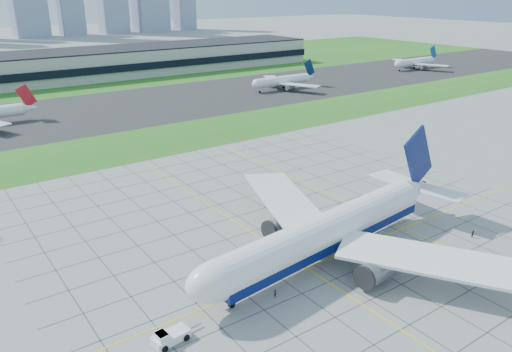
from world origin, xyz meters
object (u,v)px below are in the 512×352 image
(crew_near, at_px, (275,293))
(distant_jet_3, at_px, (415,62))
(crew_far, at_px, (473,234))
(distant_jet_2, at_px, (283,81))
(pushback_tug, at_px, (169,337))
(airliner, at_px, (328,232))

(crew_near, relative_size, distant_jet_3, 0.04)
(crew_far, distance_m, distant_jet_2, 165.42)
(distant_jet_2, height_order, distant_jet_3, same)
(pushback_tug, height_order, distant_jet_3, distant_jet_3)
(airliner, relative_size, distant_jet_3, 1.59)
(crew_near, distance_m, distant_jet_3, 271.33)
(distant_jet_3, bearing_deg, pushback_tug, -148.96)
(pushback_tug, distance_m, distant_jet_3, 287.90)
(distant_jet_2, bearing_deg, airliner, -125.66)
(crew_near, bearing_deg, airliner, -55.33)
(crew_near, xyz_separation_m, crew_far, (46.55, -6.80, 0.01))
(crew_far, distance_m, distant_jet_3, 238.12)
(distant_jet_3, bearing_deg, distant_jet_2, -177.51)
(crew_near, bearing_deg, distant_jet_3, -37.97)
(crew_far, bearing_deg, distant_jet_3, 56.03)
(crew_near, distance_m, crew_far, 47.04)
(crew_far, bearing_deg, distant_jet_2, 80.71)
(airliner, height_order, distant_jet_3, airliner)
(crew_near, xyz_separation_m, distant_jet_3, (227.14, 148.37, 3.71))
(airliner, bearing_deg, crew_near, -170.46)
(airliner, relative_size, pushback_tug, 8.23)
(pushback_tug, xyz_separation_m, distant_jet_2, (135.04, 143.58, 3.48))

